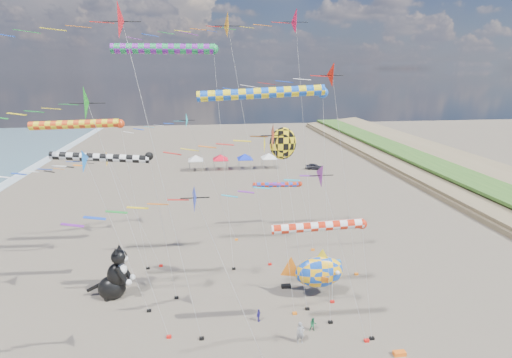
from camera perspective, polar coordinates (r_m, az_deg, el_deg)
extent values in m
cone|color=#EF073B|center=(42.09, 6.62, 21.43)|extent=(2.53, 2.71, 2.79)
cylinder|color=#B2B2B2|center=(42.83, 7.44, 4.80)|extent=(2.06, 0.02, 24.55)
cube|color=black|center=(46.87, 8.13, -9.96)|extent=(0.36, 0.24, 0.20)
cone|color=#1C9423|center=(27.94, -21.07, 10.04)|extent=(2.38, 2.55, 2.63)
cylinder|color=#B2B2B2|center=(29.70, -16.39, -7.20)|extent=(3.20, 0.02, 17.96)
cube|color=black|center=(33.86, -12.33, -21.16)|extent=(0.36, 0.24, 0.20)
cone|color=#1C33C9|center=(21.60, -5.39, -2.81)|extent=(1.64, 1.75, 1.81)
cylinder|color=#B2B2B2|center=(24.64, -0.75, -17.56)|extent=(3.49, 0.02, 13.36)
cone|color=orange|center=(38.21, -2.01, 21.21)|extent=(2.46, 2.63, 2.71)
cylinder|color=#B2B2B2|center=(39.05, 0.17, 3.44)|extent=(2.78, 0.02, 23.93)
cube|color=black|center=(43.30, 2.00, -12.05)|extent=(0.36, 0.24, 0.20)
cone|color=#F1AC1A|center=(40.80, -19.34, 2.65)|extent=(1.61, 1.72, 1.77)
cylinder|color=#B2B2B2|center=(42.08, -16.30, -5.00)|extent=(3.53, 0.02, 11.67)
cube|color=black|center=(44.13, -13.43, -11.94)|extent=(0.36, 0.24, 0.20)
cone|color=#F11703|center=(36.85, 12.88, 14.33)|extent=(2.24, 2.39, 2.47)
cylinder|color=#B2B2B2|center=(38.64, 13.56, -0.43)|extent=(2.25, 0.02, 19.61)
cube|color=black|center=(42.65, 14.16, -13.01)|extent=(0.36, 0.24, 0.20)
cone|color=red|center=(29.68, 2.67, 6.46)|extent=(1.89, 2.02, 2.09)
cylinder|color=#B2B2B2|center=(31.99, 4.21, -7.32)|extent=(1.95, 0.02, 15.47)
cube|color=black|center=(35.83, 5.55, -18.55)|extent=(0.36, 0.24, 0.20)
cone|color=#1AC6D7|center=(44.92, -8.05, 8.52)|extent=(1.75, 1.87, 1.93)
cylinder|color=#B2B2B2|center=(46.41, -5.33, -0.49)|extent=(3.88, 0.02, 14.79)
cube|color=black|center=(49.02, -2.84, -8.63)|extent=(0.36, 0.24, 0.20)
cone|color=red|center=(27.08, -17.81, 21.06)|extent=(2.46, 2.63, 2.71)
cylinder|color=#B2B2B2|center=(28.04, -12.28, -2.70)|extent=(3.60, 0.02, 23.07)
cube|color=black|center=(33.28, -7.77, -21.64)|extent=(0.36, 0.24, 0.20)
cone|color=#7F1D8D|center=(26.87, 10.03, 0.08)|extent=(1.74, 1.86, 1.92)
cylinder|color=#B2B2B2|center=(29.85, 12.99, -11.99)|extent=(3.82, 0.02, 13.09)
cube|color=black|center=(33.89, 15.52, -21.35)|extent=(0.36, 0.24, 0.20)
cone|color=blue|center=(32.73, -22.64, 2.45)|extent=(1.92, 2.05, 2.12)
cylinder|color=#B2B2B2|center=(34.34, -18.68, -8.37)|extent=(3.47, 0.02, 13.41)
cube|color=black|center=(37.14, -15.03, -17.71)|extent=(0.36, 0.24, 0.20)
cylinder|color=black|center=(34.33, -21.35, 2.89)|extent=(7.64, 0.65, 0.65)
sphere|color=black|center=(33.62, -15.01, 3.18)|extent=(0.68, 0.68, 0.68)
cylinder|color=#B2B2B2|center=(35.48, -13.06, -7.28)|extent=(1.52, 0.02, 13.26)
cube|color=black|center=(38.38, -11.29, -16.28)|extent=(0.36, 0.24, 0.20)
cylinder|color=#198B46|center=(37.52, -13.19, 17.66)|extent=(8.80, 0.89, 0.89)
sphere|color=#198B46|center=(37.41, -6.13, 17.97)|extent=(0.93, 0.93, 0.93)
cylinder|color=#B2B2B2|center=(38.52, -4.55, 1.59)|extent=(1.52, 0.02, 21.79)
cube|color=black|center=(42.46, -3.20, -12.66)|extent=(0.36, 0.24, 0.20)
cylinder|color=red|center=(28.05, 8.78, -6.71)|extent=(6.42, 0.68, 0.68)
sphere|color=red|center=(29.09, 14.90, -6.24)|extent=(0.71, 0.71, 0.71)
cylinder|color=#B2B2B2|center=(31.42, 15.58, -14.31)|extent=(1.52, 0.02, 9.61)
cube|color=black|center=(34.22, 16.21, -21.01)|extent=(0.36, 0.24, 0.20)
cylinder|color=red|center=(40.67, -24.48, 7.11)|extent=(8.08, 0.80, 0.80)
sphere|color=red|center=(39.70, -18.86, 7.49)|extent=(0.84, 0.84, 0.84)
cylinder|color=#B2B2B2|center=(41.21, -16.92, -2.92)|extent=(1.52, 0.02, 15.16)
cube|color=black|center=(43.95, -15.16, -12.19)|extent=(0.36, 0.24, 0.20)
cylinder|color=blue|center=(27.58, 0.71, 12.16)|extent=(8.64, 0.72, 0.72)
sphere|color=blue|center=(28.53, 9.52, 12.07)|extent=(0.76, 0.76, 0.76)
cylinder|color=#B2B2B2|center=(30.70, 10.10, -5.48)|extent=(1.52, 0.02, 18.52)
cube|color=black|center=(35.20, 10.59, -19.46)|extent=(0.36, 0.24, 0.20)
cylinder|color=red|center=(50.36, 2.93, -0.81)|extent=(6.05, 0.62, 0.62)
sphere|color=red|center=(50.99, 6.28, -0.68)|extent=(0.65, 0.65, 0.65)
cylinder|color=#B2B2B2|center=(52.08, 6.98, -3.82)|extent=(1.52, 0.02, 6.01)
cube|color=black|center=(53.29, 7.67, -6.72)|extent=(0.36, 0.24, 0.20)
ellipsoid|color=yellow|center=(32.52, 3.87, 5.08)|extent=(2.20, 0.40, 2.64)
cone|color=yellow|center=(32.26, 1.25, 5.03)|extent=(0.12, 1.80, 1.80)
cylinder|color=#B2B2B2|center=(33.83, 5.66, -7.16)|extent=(2.03, 2.03, 14.27)
cube|color=black|center=(36.50, 7.34, -17.91)|extent=(0.36, 0.24, 0.20)
ellipsoid|color=blue|center=(37.06, 9.04, -12.97)|extent=(4.76, 2.99, 2.95)
cone|color=orange|center=(36.45, 5.07, -13.34)|extent=(2.11, 0.75, 2.17)
cone|color=yellow|center=(36.44, 9.44, -10.90)|extent=(1.54, 0.55, 1.58)
cylinder|color=#B2B2B2|center=(37.70, 10.81, -15.21)|extent=(0.23, 1.04, 2.10)
cube|color=red|center=(37.76, 10.84, -16.83)|extent=(0.36, 0.24, 0.20)
imported|color=gray|center=(32.43, 6.36, -21.01)|extent=(0.66, 0.46, 1.75)
imported|color=#1F6E41|center=(33.91, 8.15, -19.88)|extent=(0.58, 0.47, 1.15)
imported|color=#322992|center=(34.66, 0.38, -18.88)|extent=(0.59, 0.68, 1.10)
cube|color=blue|center=(44.50, 11.43, -11.51)|extent=(0.90, 0.44, 0.30)
cube|color=orange|center=(33.31, 19.80, -22.38)|extent=(0.90, 0.44, 0.30)
cube|color=black|center=(39.39, 4.31, -15.01)|extent=(0.90, 0.44, 0.30)
cube|color=silver|center=(81.72, -8.60, 2.68)|extent=(3.00, 3.00, 0.15)
pyramid|color=silver|center=(81.49, -8.63, 3.40)|extent=(4.20, 4.20, 1.00)
cylinder|color=#999999|center=(80.75, -9.50, 1.65)|extent=(0.08, 0.08, 2.20)
cylinder|color=#999999|center=(80.70, -7.65, 1.71)|extent=(0.08, 0.08, 2.20)
cylinder|color=#999999|center=(83.27, -9.45, 2.07)|extent=(0.08, 0.08, 2.20)
cylinder|color=#999999|center=(83.23, -7.66, 2.13)|extent=(0.08, 0.08, 2.20)
cube|color=red|center=(81.78, -5.09, 2.80)|extent=(3.00, 3.00, 0.15)
pyramid|color=red|center=(81.55, -5.11, 3.52)|extent=(4.20, 4.20, 1.00)
cylinder|color=#999999|center=(80.73, -5.95, 1.77)|extent=(0.08, 0.08, 2.20)
cylinder|color=#999999|center=(80.84, -4.11, 1.84)|extent=(0.08, 0.08, 2.20)
cylinder|color=#999999|center=(83.25, -6.01, 2.19)|extent=(0.08, 0.08, 2.20)
cylinder|color=#999999|center=(83.36, -4.22, 2.25)|extent=(0.08, 0.08, 2.20)
cube|color=#152ED9|center=(82.14, -1.60, 2.91)|extent=(3.00, 3.00, 0.15)
pyramid|color=#152ED9|center=(81.92, -1.61, 3.63)|extent=(4.20, 4.20, 1.00)
cylinder|color=#999999|center=(81.01, -2.41, 1.89)|extent=(0.08, 0.08, 2.20)
cylinder|color=#999999|center=(81.29, -0.59, 1.95)|extent=(0.08, 0.08, 2.20)
cylinder|color=#999999|center=(83.53, -2.58, 2.31)|extent=(0.08, 0.08, 2.20)
cylinder|color=#999999|center=(83.80, -0.81, 2.36)|extent=(0.08, 0.08, 2.20)
cube|color=white|center=(82.80, 1.84, 3.01)|extent=(3.00, 3.00, 0.15)
pyramid|color=white|center=(82.58, 1.85, 3.73)|extent=(4.20, 4.20, 1.00)
cylinder|color=#999999|center=(81.61, 1.09, 2.01)|extent=(0.08, 0.08, 2.20)
cylinder|color=#999999|center=(82.04, 2.88, 2.06)|extent=(0.08, 0.08, 2.20)
cylinder|color=#999999|center=(84.11, 0.82, 2.41)|extent=(0.08, 0.08, 2.20)
cylinder|color=#999999|center=(84.53, 2.56, 2.47)|extent=(0.08, 0.08, 2.20)
imported|color=#26262D|center=(83.28, 8.33, 1.78)|extent=(3.93, 2.70, 1.24)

